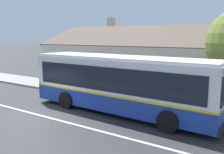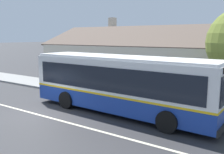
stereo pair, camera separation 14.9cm
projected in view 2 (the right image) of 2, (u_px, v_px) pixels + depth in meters
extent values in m
plane|color=#2D2D30|center=(37.00, 114.00, 13.57)|extent=(300.00, 300.00, 0.00)
cube|color=gray|center=(103.00, 93.00, 18.43)|extent=(60.00, 3.00, 0.15)
cube|color=beige|center=(37.00, 114.00, 13.57)|extent=(60.00, 0.16, 0.01)
cube|color=beige|center=(154.00, 62.00, 25.06)|extent=(20.97, 10.27, 3.33)
cube|color=brown|center=(142.00, 36.00, 22.55)|extent=(21.57, 5.19, 2.03)
cube|color=brown|center=(165.00, 36.00, 26.72)|extent=(21.57, 5.19, 2.03)
cube|color=beige|center=(112.00, 23.00, 28.48)|extent=(0.70, 0.70, 1.20)
cube|color=black|center=(64.00, 60.00, 24.95)|extent=(1.10, 0.06, 1.30)
cube|color=black|center=(104.00, 63.00, 22.21)|extent=(1.10, 0.06, 1.30)
cube|color=black|center=(154.00, 67.00, 19.46)|extent=(1.10, 0.06, 1.30)
cube|color=black|center=(221.00, 72.00, 16.72)|extent=(1.10, 0.06, 1.30)
cube|color=#4C3323|center=(162.00, 78.00, 19.20)|extent=(1.00, 0.06, 2.10)
cube|color=navy|center=(120.00, 100.00, 13.83)|extent=(10.94, 2.87, 0.88)
cube|color=gold|center=(120.00, 91.00, 13.75)|extent=(10.96, 2.89, 0.10)
cube|color=white|center=(120.00, 75.00, 13.60)|extent=(10.94, 2.87, 1.75)
cube|color=white|center=(120.00, 57.00, 13.45)|extent=(10.71, 2.74, 0.12)
cube|color=black|center=(132.00, 74.00, 14.62)|extent=(9.98, 0.37, 1.25)
cube|color=black|center=(106.00, 79.00, 12.61)|extent=(9.98, 0.37, 1.25)
cube|color=#192D99|center=(114.00, 92.00, 15.63)|extent=(3.04, 0.13, 0.62)
cube|color=black|center=(206.00, 93.00, 12.22)|extent=(0.90, 0.06, 2.38)
cylinder|color=black|center=(187.00, 109.00, 12.87)|extent=(1.01, 0.31, 1.00)
cylinder|color=black|center=(167.00, 122.00, 10.89)|extent=(1.01, 0.31, 1.00)
cylinder|color=black|center=(94.00, 92.00, 16.61)|extent=(1.01, 0.31, 1.00)
cylinder|color=black|center=(66.00, 100.00, 14.63)|extent=(1.01, 0.31, 1.00)
cube|color=brown|center=(66.00, 82.00, 19.77)|extent=(1.65, 0.10, 0.04)
cube|color=brown|center=(65.00, 82.00, 19.65)|extent=(1.65, 0.10, 0.04)
cube|color=brown|center=(64.00, 83.00, 19.54)|extent=(1.65, 0.10, 0.04)
cube|color=brown|center=(62.00, 79.00, 19.39)|extent=(1.65, 0.04, 0.10)
cube|color=brown|center=(62.00, 77.00, 19.36)|extent=(1.65, 0.04, 0.10)
cube|color=black|center=(71.00, 86.00, 19.32)|extent=(0.08, 0.43, 0.45)
cube|color=black|center=(59.00, 84.00, 20.06)|extent=(0.08, 0.43, 0.45)
cube|color=brown|center=(115.00, 89.00, 17.14)|extent=(1.72, 0.10, 0.04)
cube|color=brown|center=(114.00, 90.00, 17.02)|extent=(1.72, 0.10, 0.04)
cube|color=brown|center=(112.00, 90.00, 16.90)|extent=(1.72, 0.10, 0.04)
cube|color=brown|center=(111.00, 86.00, 16.75)|extent=(1.72, 0.04, 0.10)
cube|color=brown|center=(111.00, 84.00, 16.73)|extent=(1.72, 0.04, 0.10)
cube|color=black|center=(122.00, 94.00, 16.67)|extent=(0.08, 0.43, 0.45)
cube|color=black|center=(105.00, 92.00, 17.44)|extent=(0.08, 0.43, 0.45)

